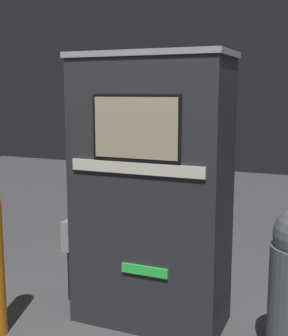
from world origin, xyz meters
TOP-DOWN VIEW (x-y plane):
  - ground_plane at (0.00, 0.00)m, footprint 14.00×14.00m
  - gas_pump at (-0.00, 0.26)m, footprint 1.19×0.56m

SIDE VIEW (x-z plane):
  - ground_plane at x=0.00m, z-range 0.00..0.00m
  - gas_pump at x=0.00m, z-range 0.00..1.96m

